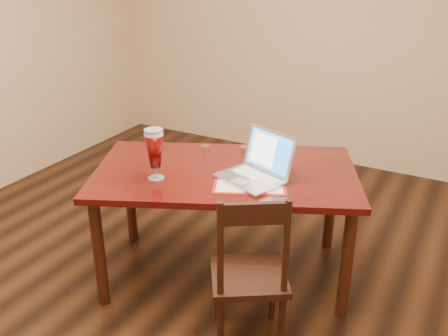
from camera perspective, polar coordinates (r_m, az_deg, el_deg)
The scene contains 3 objects.
ground at distance 3.15m, azimuth -4.23°, elevation -14.36°, with size 5.00×5.00×0.00m, color black.
dining_table at distance 3.00m, azimuth 0.01°, elevation -1.61°, with size 1.77×1.43×1.03m.
dining_chair at distance 2.59m, azimuth 2.94°, elevation -12.09°, with size 0.52×0.51×0.90m.
Camera 1 is at (1.37, -2.06, 1.94)m, focal length 40.00 mm.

